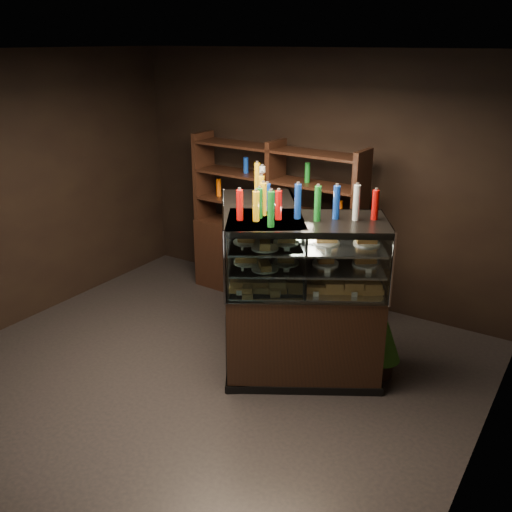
% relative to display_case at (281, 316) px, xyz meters
% --- Properties ---
extents(ground, '(5.00, 5.00, 0.00)m').
position_rel_display_case_xyz_m(ground, '(-0.53, -0.77, -0.53)').
color(ground, black).
rests_on(ground, ground).
extents(room_shell, '(5.02, 5.02, 3.01)m').
position_rel_display_case_xyz_m(room_shell, '(-0.53, -0.77, 1.41)').
color(room_shell, black).
rests_on(room_shell, ground).
extents(display_case, '(2.09, 1.62, 1.59)m').
position_rel_display_case_xyz_m(display_case, '(0.00, 0.00, 0.00)').
color(display_case, black).
rests_on(display_case, ground).
extents(food_display, '(1.65, 1.17, 0.48)m').
position_rel_display_case_xyz_m(food_display, '(-0.00, -0.01, 0.65)').
color(food_display, '#D07D4A').
rests_on(food_display, display_case).
extents(bottles_top, '(1.48, 1.03, 0.30)m').
position_rel_display_case_xyz_m(bottles_top, '(0.00, 0.00, 1.20)').
color(bottles_top, black).
rests_on(bottles_top, display_case).
extents(potted_conifer, '(0.37, 0.37, 0.80)m').
position_rel_display_case_xyz_m(potted_conifer, '(0.93, 0.33, -0.07)').
color(potted_conifer, black).
rests_on(potted_conifer, ground).
extents(back_shelving, '(2.25, 0.51, 2.00)m').
position_rel_display_case_xyz_m(back_shelving, '(-0.84, 1.28, 0.08)').
color(back_shelving, black).
rests_on(back_shelving, ground).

